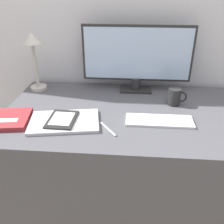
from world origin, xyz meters
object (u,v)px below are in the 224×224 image
(laptop, at_px, (64,122))
(monitor, at_px, (137,57))
(coffee_mug, at_px, (175,97))
(ereader, at_px, (62,119))
(notebook, at_px, (10,119))
(keyboard, at_px, (159,121))
(pen, at_px, (108,129))
(desk_lamp, at_px, (33,50))

(laptop, bearing_deg, monitor, 51.15)
(monitor, xyz_separation_m, coffee_mug, (0.22, -0.18, -0.17))
(ereader, height_order, coffee_mug, coffee_mug)
(notebook, bearing_deg, keyboard, 4.31)
(keyboard, relative_size, coffee_mug, 3.11)
(monitor, relative_size, coffee_mug, 6.14)
(notebook, height_order, pen, notebook)
(keyboard, bearing_deg, monitor, 106.87)
(laptop, distance_m, pen, 0.23)
(pen, bearing_deg, laptop, 169.20)
(laptop, distance_m, ereader, 0.02)
(keyboard, relative_size, pen, 2.88)
(monitor, xyz_separation_m, keyboard, (0.12, -0.39, -0.21))
(coffee_mug, xyz_separation_m, pen, (-0.35, -0.30, -0.04))
(coffee_mug, distance_m, pen, 0.46)
(laptop, bearing_deg, pen, -10.80)
(keyboard, distance_m, pen, 0.27)
(keyboard, bearing_deg, notebook, -175.69)
(keyboard, relative_size, desk_lamp, 0.94)
(laptop, bearing_deg, keyboard, 6.24)
(laptop, relative_size, ereader, 1.99)
(keyboard, distance_m, coffee_mug, 0.23)
(keyboard, xyz_separation_m, ereader, (-0.48, -0.05, 0.01))
(keyboard, height_order, pen, keyboard)
(keyboard, height_order, laptop, laptop)
(ereader, height_order, pen, ereader)
(keyboard, xyz_separation_m, coffee_mug, (0.10, 0.20, 0.04))
(ereader, distance_m, pen, 0.24)
(monitor, bearing_deg, desk_lamp, -177.09)
(ereader, bearing_deg, pen, -11.51)
(monitor, bearing_deg, keyboard, -73.13)
(monitor, bearing_deg, pen, -105.26)
(coffee_mug, bearing_deg, monitor, 139.84)
(laptop, distance_m, notebook, 0.27)
(ereader, bearing_deg, desk_lamp, 122.84)
(monitor, relative_size, laptop, 1.79)
(ereader, relative_size, desk_lamp, 0.52)
(desk_lamp, bearing_deg, ereader, -57.16)
(notebook, bearing_deg, coffee_mug, 17.13)
(monitor, relative_size, keyboard, 1.97)
(keyboard, distance_m, ereader, 0.49)
(ereader, bearing_deg, keyboard, 5.51)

